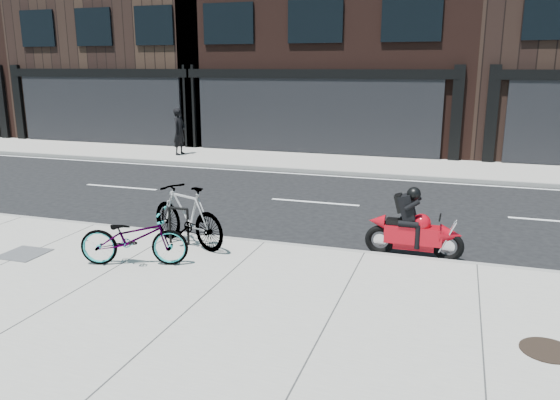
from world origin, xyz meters
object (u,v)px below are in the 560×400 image
(bicycle_front, at_px, (134,238))
(utility_grate, at_px, (24,254))
(bicycle_rear, at_px, (187,215))
(motorcycle, at_px, (418,230))
(bike_rack, at_px, (179,222))
(manhole_cover, at_px, (548,350))
(pedestrian, at_px, (179,132))

(bicycle_front, relative_size, utility_grate, 2.52)
(bicycle_front, distance_m, bicycle_rear, 1.32)
(bicycle_front, xyz_separation_m, motorcycle, (4.68, 2.26, -0.07))
(bike_rack, xyz_separation_m, manhole_cover, (6.32, -2.31, -0.43))
(bicycle_front, bearing_deg, utility_grate, 76.66)
(bike_rack, xyz_separation_m, utility_grate, (-2.47, -1.45, -0.43))
(manhole_cover, bearing_deg, bike_rack, 159.90)
(pedestrian, bearing_deg, utility_grate, -162.01)
(motorcycle, relative_size, manhole_cover, 2.79)
(utility_grate, bearing_deg, bicycle_rear, 28.47)
(bike_rack, xyz_separation_m, bicycle_front, (-0.19, -1.26, 0.06))
(motorcycle, xyz_separation_m, utility_grate, (-6.96, -2.45, -0.42))
(bicycle_front, distance_m, pedestrian, 12.41)
(bike_rack, relative_size, pedestrian, 0.41)
(utility_grate, bearing_deg, motorcycle, 19.36)
(bike_rack, distance_m, bicycle_rear, 0.25)
(bicycle_rear, distance_m, utility_grate, 3.09)
(pedestrian, relative_size, manhole_cover, 2.76)
(manhole_cover, bearing_deg, bicycle_front, 170.85)
(bike_rack, xyz_separation_m, motorcycle, (4.49, 1.00, -0.01))
(bike_rack, bearing_deg, manhole_cover, -20.10)
(pedestrian, bearing_deg, manhole_cover, -132.69)
(bicycle_rear, distance_m, motorcycle, 4.41)
(motorcycle, bearing_deg, bike_rack, -166.80)
(manhole_cover, distance_m, utility_grate, 8.83)
(bike_rack, height_order, pedestrian, pedestrian)
(bicycle_rear, xyz_separation_m, pedestrian, (-5.55, 10.02, 0.31))
(pedestrian, height_order, utility_grate, pedestrian)
(bicycle_rear, bearing_deg, bicycle_front, 5.72)
(bicycle_rear, bearing_deg, motorcycle, 125.67)
(pedestrian, height_order, manhole_cover, pedestrian)
(bicycle_front, bearing_deg, bike_rack, -26.37)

